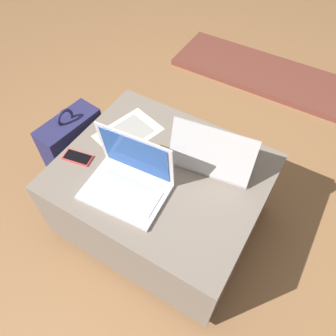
{
  "coord_description": "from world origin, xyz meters",
  "views": [
    {
      "loc": [
        0.48,
        -0.74,
        1.63
      ],
      "look_at": [
        0.05,
        -0.03,
        0.54
      ],
      "focal_mm": 35.0,
      "sensor_mm": 36.0,
      "label": 1
    }
  ],
  "objects_px": {
    "cell_phone": "(78,157)",
    "backpack": "(76,152)",
    "laptop_near": "(129,179)",
    "paper_sheet": "(128,133)",
    "laptop_far": "(213,155)"
  },
  "relations": [
    {
      "from": "laptop_far",
      "to": "cell_phone",
      "type": "relative_size",
      "value": 2.75
    },
    {
      "from": "cell_phone",
      "to": "backpack",
      "type": "bearing_deg",
      "value": -136.54
    },
    {
      "from": "cell_phone",
      "to": "paper_sheet",
      "type": "height_order",
      "value": "cell_phone"
    },
    {
      "from": "cell_phone",
      "to": "backpack",
      "type": "relative_size",
      "value": 0.26
    },
    {
      "from": "paper_sheet",
      "to": "cell_phone",
      "type": "bearing_deg",
      "value": -97.0
    },
    {
      "from": "cell_phone",
      "to": "laptop_far",
      "type": "bearing_deg",
      "value": 107.95
    },
    {
      "from": "laptop_near",
      "to": "backpack",
      "type": "xyz_separation_m",
      "value": [
        -0.5,
        0.15,
        -0.29
      ]
    },
    {
      "from": "laptop_near",
      "to": "cell_phone",
      "type": "xyz_separation_m",
      "value": [
        -0.3,
        0.01,
        -0.05
      ]
    },
    {
      "from": "laptop_far",
      "to": "paper_sheet",
      "type": "xyz_separation_m",
      "value": [
        -0.43,
        -0.05,
        -0.05
      ]
    },
    {
      "from": "laptop_near",
      "to": "paper_sheet",
      "type": "bearing_deg",
      "value": 121.99
    },
    {
      "from": "laptop_near",
      "to": "backpack",
      "type": "bearing_deg",
      "value": 158.74
    },
    {
      "from": "laptop_near",
      "to": "paper_sheet",
      "type": "distance_m",
      "value": 0.32
    },
    {
      "from": "backpack",
      "to": "laptop_near",
      "type": "bearing_deg",
      "value": 80.21
    },
    {
      "from": "paper_sheet",
      "to": "laptop_far",
      "type": "bearing_deg",
      "value": 22.07
    },
    {
      "from": "laptop_far",
      "to": "paper_sheet",
      "type": "bearing_deg",
      "value": -2.05
    }
  ]
}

